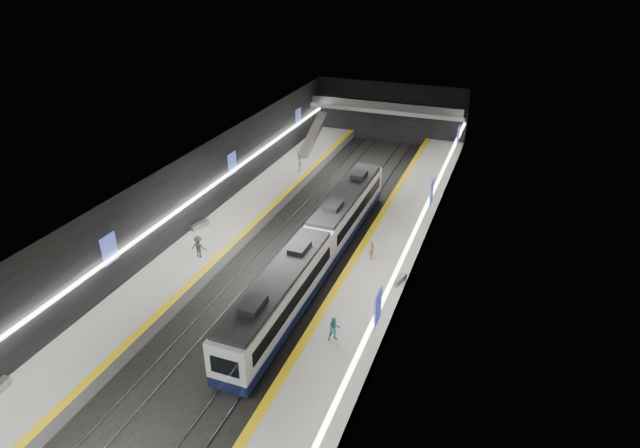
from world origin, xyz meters
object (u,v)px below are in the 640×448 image
at_px(train, 318,246).
at_px(passenger_right_a, 372,250).
at_px(passenger_left_a, 300,164).
at_px(passenger_left_b, 199,247).
at_px(bench_left_far, 200,225).
at_px(escalator, 313,134).
at_px(bench_right_far, 399,280).
at_px(passenger_right_b, 334,329).

bearing_deg(train, passenger_right_a, 22.05).
bearing_deg(passenger_right_a, passenger_left_a, 44.17).
bearing_deg(passenger_left_b, passenger_right_a, -167.50).
height_order(train, passenger_left_b, train).
bearing_deg(bench_left_far, passenger_right_a, 19.36).
height_order(escalator, passenger_right_a, escalator).
height_order(escalator, bench_right_far, escalator).
height_order(bench_left_far, passenger_left_b, passenger_left_b).
bearing_deg(passenger_left_a, train, 9.07).
bearing_deg(passenger_right_b, bench_right_far, 36.04).
bearing_deg(passenger_right_a, train, 116.67).
relative_size(bench_right_far, passenger_left_b, 0.86).
xyz_separation_m(passenger_right_b, passenger_left_a, (-13.31, 26.16, -0.02)).
bearing_deg(passenger_left_a, passenger_left_b, -19.31).
bearing_deg(passenger_left_a, bench_right_far, 23.18).
xyz_separation_m(train, bench_right_far, (7.00, -0.89, -1.00)).
height_order(passenger_left_a, passenger_left_b, passenger_left_b).
bearing_deg(passenger_left_a, escalator, 171.71).
xyz_separation_m(bench_right_far, passenger_left_b, (-16.22, -2.22, 0.75)).
bearing_deg(bench_right_far, passenger_left_a, 146.46).
relative_size(escalator, bench_right_far, 4.89).
bearing_deg(bench_right_far, bench_left_far, -171.40).
height_order(escalator, passenger_left_b, escalator).
xyz_separation_m(train, passenger_left_b, (-9.22, -3.11, -0.24)).
bearing_deg(bench_right_far, passenger_left_b, -156.84).
xyz_separation_m(train, passenger_right_a, (4.07, 1.65, -0.39)).
relative_size(bench_left_far, passenger_right_a, 1.17).
relative_size(escalator, passenger_right_a, 4.99).
bearing_deg(passenger_left_a, passenger_right_a, 21.65).
distance_m(bench_right_far, passenger_right_b, 8.50).
relative_size(passenger_right_a, passenger_left_a, 0.96).
bearing_deg(passenger_right_b, escalator, 76.02).
xyz_separation_m(bench_right_far, passenger_right_b, (-2.42, -8.12, 0.66)).
relative_size(passenger_right_b, passenger_left_b, 0.90).
distance_m(passenger_right_b, passenger_left_a, 29.35).
height_order(passenger_right_b, passenger_left_b, passenger_left_b).
xyz_separation_m(train, passenger_left_a, (-8.73, 17.15, -0.36)).
xyz_separation_m(escalator, passenger_right_a, (14.07, -23.02, -1.10)).
height_order(passenger_right_a, passenger_left_b, passenger_left_b).
bearing_deg(escalator, bench_right_far, -56.37).
distance_m(bench_left_far, passenger_left_b, 5.32).
relative_size(bench_left_far, passenger_left_b, 0.98).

